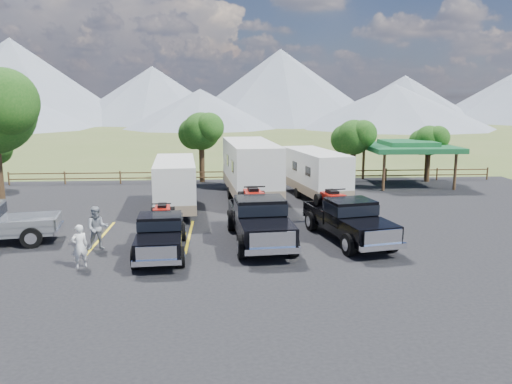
{
  "coord_description": "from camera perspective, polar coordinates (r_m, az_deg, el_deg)",
  "views": [
    {
      "loc": [
        -0.39,
        -18.39,
        6.35
      ],
      "look_at": [
        1.25,
        6.42,
        1.6
      ],
      "focal_mm": 35.0,
      "sensor_mm": 36.0,
      "label": 1
    }
  ],
  "objects": [
    {
      "name": "rig_center",
      "position": [
        21.96,
        0.34,
        -2.94
      ],
      "size": [
        2.82,
        6.93,
        2.26
      ],
      "rotation": [
        0.0,
        0.0,
        0.08
      ],
      "color": "black",
      "rests_on": "asphalt_lot"
    },
    {
      "name": "person_a",
      "position": [
        19.81,
        -19.5,
        -5.87
      ],
      "size": [
        0.73,
        0.65,
        1.67
      ],
      "primitive_type": "imported",
      "rotation": [
        0.0,
        0.0,
        3.66
      ],
      "color": "white",
      "rests_on": "asphalt_lot"
    },
    {
      "name": "stall_lines",
      "position": [
        23.27,
        -2.69,
        -4.92
      ],
      "size": [
        12.12,
        5.5,
        0.01
      ],
      "color": "yellow",
      "rests_on": "asphalt_lot"
    },
    {
      "name": "tree_ne_a",
      "position": [
        36.74,
        11.07,
        6.14
      ],
      "size": [
        3.11,
        2.92,
        4.76
      ],
      "color": "black",
      "rests_on": "ground"
    },
    {
      "name": "asphalt_lot",
      "position": [
        22.31,
        -2.64,
        -5.68
      ],
      "size": [
        44.0,
        34.0,
        0.04
      ],
      "primitive_type": "cube",
      "color": "black",
      "rests_on": "ground"
    },
    {
      "name": "trailer_left",
      "position": [
        28.03,
        -9.22,
        0.82
      ],
      "size": [
        2.7,
        8.37,
        2.9
      ],
      "rotation": [
        0.0,
        0.0,
        0.08
      ],
      "color": "silver",
      "rests_on": "asphalt_lot"
    },
    {
      "name": "trailer_right",
      "position": [
        31.59,
        6.75,
        2.11
      ],
      "size": [
        3.47,
        8.66,
        3.0
      ],
      "rotation": [
        0.0,
        0.0,
        0.18
      ],
      "color": "silver",
      "rests_on": "asphalt_lot"
    },
    {
      "name": "pavilion",
      "position": [
        38.01,
        16.94,
        4.97
      ],
      "size": [
        6.2,
        6.2,
        3.22
      ],
      "color": "brown",
      "rests_on": "ground"
    },
    {
      "name": "ground",
      "position": [
        19.46,
        -2.45,
        -8.24
      ],
      "size": [
        320.0,
        320.0,
        0.0
      ],
      "primitive_type": "plane",
      "color": "#495C27",
      "rests_on": "ground"
    },
    {
      "name": "rail_fence",
      "position": [
        37.41,
        -0.07,
        1.98
      ],
      "size": [
        36.12,
        0.12,
        1.0
      ],
      "color": "brown",
      "rests_on": "ground"
    },
    {
      "name": "mountain_range",
      "position": [
        124.59,
        -7.25,
        11.43
      ],
      "size": [
        209.0,
        71.0,
        20.0
      ],
      "color": "slate",
      "rests_on": "ground"
    },
    {
      "name": "tree_north",
      "position": [
        37.53,
        -6.32,
        6.91
      ],
      "size": [
        3.46,
        3.24,
        5.25
      ],
      "color": "black",
      "rests_on": "ground"
    },
    {
      "name": "trailer_center",
      "position": [
        30.83,
        -0.62,
        2.56
      ],
      "size": [
        3.42,
        10.42,
        3.6
      ],
      "rotation": [
        0.0,
        0.0,
        0.09
      ],
      "color": "silver",
      "rests_on": "asphalt_lot"
    },
    {
      "name": "person_b",
      "position": [
        21.88,
        -17.68,
        -3.95
      ],
      "size": [
        1.04,
        0.89,
        1.85
      ],
      "primitive_type": "imported",
      "rotation": [
        0.0,
        0.0,
        0.23
      ],
      "color": "gray",
      "rests_on": "asphalt_lot"
    },
    {
      "name": "rig_left",
      "position": [
        20.8,
        -10.83,
        -4.47
      ],
      "size": [
        2.24,
        5.66,
        1.86
      ],
      "rotation": [
        0.0,
        0.0,
        0.06
      ],
      "color": "black",
      "rests_on": "asphalt_lot"
    },
    {
      "name": "rig_right",
      "position": [
        22.65,
        10.4,
        -2.9
      ],
      "size": [
        3.25,
        6.56,
        2.1
      ],
      "rotation": [
        0.0,
        0.0,
        0.21
      ],
      "color": "black",
      "rests_on": "asphalt_lot"
    },
    {
      "name": "tree_ne_b",
      "position": [
        39.65,
        19.14,
        5.56
      ],
      "size": [
        2.77,
        2.59,
        4.27
      ],
      "color": "black",
      "rests_on": "ground"
    }
  ]
}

